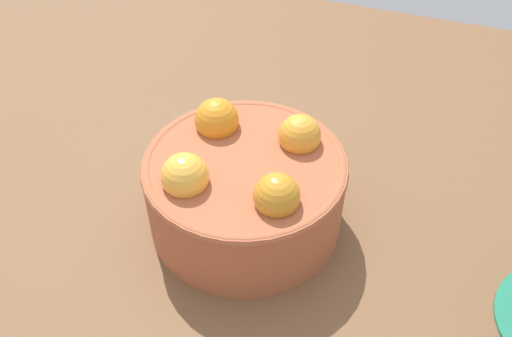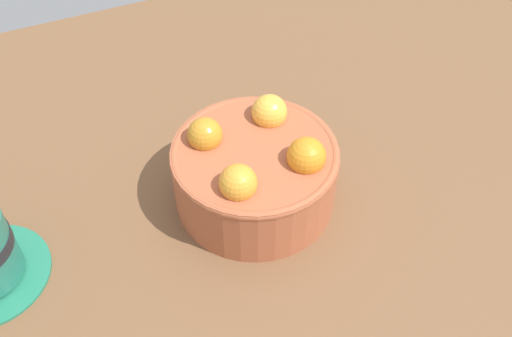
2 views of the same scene
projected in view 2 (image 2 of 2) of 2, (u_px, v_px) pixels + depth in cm
name	position (u px, v px, depth cm)	size (l,w,h in cm)	color
ground_plane	(255.00, 209.00, 63.80)	(120.28, 88.85, 3.87)	brown
terracotta_bowl	(255.00, 170.00, 59.28)	(17.10, 17.10, 9.83)	#AD5938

